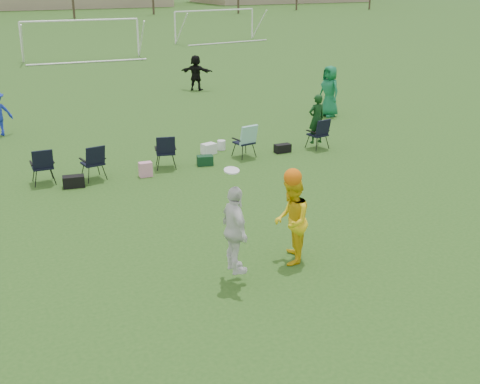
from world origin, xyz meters
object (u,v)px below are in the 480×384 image
goal_mid (81,28)px  goal_right (215,16)px  fielder_green_far (329,91)px  center_contest (270,223)px  fielder_black (196,73)px

goal_mid → goal_right: bearing=30.6°
fielder_green_far → goal_right: 27.61m
center_contest → goal_mid: 31.11m
center_contest → fielder_green_far: bearing=51.2°
fielder_green_far → goal_right: (7.08, 26.67, 0.95)m
fielder_green_far → goal_right: goal_right is taller
fielder_green_far → goal_right: bearing=154.8°
center_contest → fielder_black: bearing=72.0°
center_contest → goal_mid: goal_mid is taller
fielder_green_far → center_contest: center_contest is taller
fielder_green_far → fielder_black: bearing=-171.3°
fielder_green_far → fielder_black: (-2.53, 7.31, -0.15)m
fielder_black → goal_mid: 13.62m
goal_mid → goal_right: 13.42m
fielder_black → center_contest: size_ratio=0.77×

